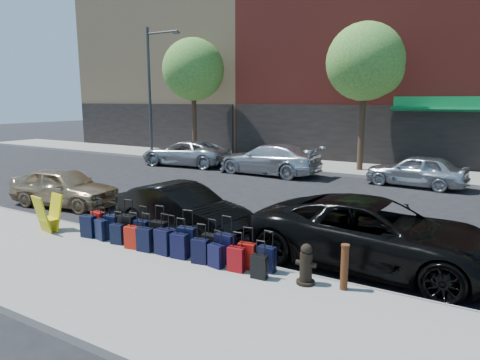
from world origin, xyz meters
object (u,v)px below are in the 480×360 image
Objects in this scene: car_near_0 at (64,187)px; car_far_0 at (185,153)px; suitcase_front_5 at (170,240)px; streetlight at (152,84)px; car_far_1 at (269,159)px; fire_hydrant at (306,265)px; car_near_1 at (182,209)px; car_near_2 at (375,234)px; car_far_2 at (416,170)px; tree_center at (368,64)px; tree_left at (195,71)px; display_rack at (48,214)px; bollard at (344,266)px.

car_far_0 is at bearing 5.45° from car_near_0.
suitcase_front_5 is 14.58m from car_far_0.
streetlight reaches higher than car_far_1.
car_far_0 is (4.07, -1.92, -3.96)m from streetlight.
car_far_1 is (-6.66, 11.54, 0.24)m from fire_hydrant.
suitcase_front_5 reaches higher than fire_hydrant.
car_near_1 is at bearing 122.67° from suitcase_front_5.
car_near_2 is 12.19m from car_far_1.
tree_center is at bearing -124.50° from car_far_2.
car_near_0 is (6.37, -11.68, -3.98)m from streetlight.
car_near_1 is 11.27m from car_far_2.
tree_left is 8.58m from car_far_1.
display_rack is 11.96m from car_far_1.
display_rack is (-4.50, -14.84, -4.76)m from tree_center.
tree_left is at bearing -163.32° from car_far_0.
bollard is at bearing -108.17° from car_near_0.
tree_center is 1.38× the size of car_far_1.
car_far_2 is at bearing 92.73° from bollard.
suitcase_front_5 is 6.69m from car_near_0.
fire_hydrant is (2.77, -14.44, -4.89)m from tree_center.
suitcase_front_5 is 0.16× the size of car_near_2.
car_near_1 is at bearing 159.01° from fire_hydrant.
tree_left is 0.91× the size of streetlight.
car_near_1 is at bearing 15.60° from car_far_1.
fire_hydrant is 10.06m from car_near_0.
car_far_0 is 1.24× the size of car_far_2.
streetlight is 1.95× the size of car_far_2.
suitcase_front_5 is (9.81, -14.33, -4.99)m from tree_left.
car_far_0 reaches higher than car_near_1.
suitcase_front_5 is 3.85m from display_rack.
suitcase_front_5 is 0.97× the size of bollard.
suitcase_front_5 is (12.75, -13.63, -4.24)m from streetlight.
car_near_2 is 1.34× the size of car_far_2.
tree_left is at bearing 7.65° from car_near_0.
car_far_0 is (1.13, -2.62, -4.71)m from tree_left.
car_near_2 reaches higher than suitcase_front_5.
suitcase_front_5 is 4.68m from car_near_2.
tree_left and tree_center have the same top height.
streetlight is 9.90× the size of fire_hydrant.
tree_center reaches higher than car_far_1.
bollard is at bearing 3.23° from suitcase_front_5.
display_rack is at bearing -25.77° from car_far_2.
car_near_1 is (-0.91, 1.59, 0.26)m from suitcase_front_5.
tree_left is at bearing 13.39° from streetlight.
tree_left reaches higher than car_near_1.
streetlight reaches higher than tree_left.
car_near_2 reaches higher than bollard.
car_near_2 is at bearing -98.49° from car_near_0.
display_rack is at bearing 15.20° from car_far_0.
suitcase_front_5 is 11.88m from car_far_1.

